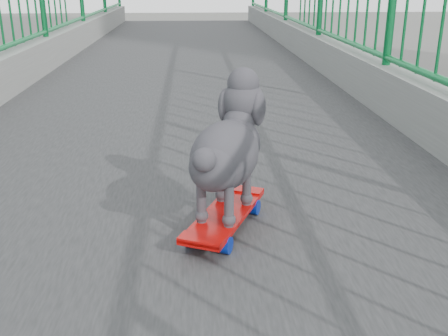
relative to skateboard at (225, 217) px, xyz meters
name	(u,v)px	position (x,y,z in m)	size (l,w,h in m)	color
skateboard	(225,217)	(0.00, 0.00, 0.00)	(0.34, 0.52, 0.07)	red
poodle	(228,147)	(0.01, 0.03, 0.26)	(0.34, 0.50, 0.45)	#343137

